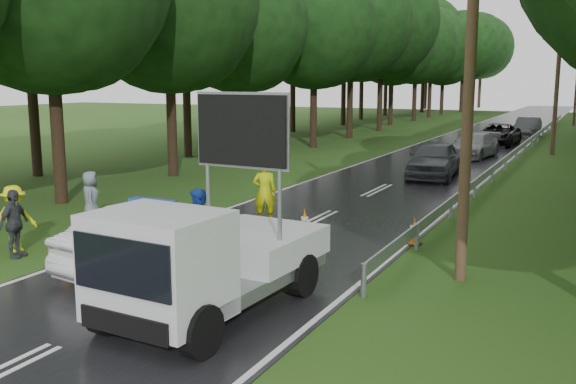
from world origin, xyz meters
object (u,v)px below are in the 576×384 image
Objects in this scene: barrier at (245,227)px; queue_car_first at (434,159)px; queue_car_fourth at (527,127)px; work_truck at (204,260)px; police_sedan at (153,238)px; officer at (265,192)px; queue_car_second at (474,145)px; queue_car_third at (498,135)px; civilian at (200,227)px.

barrier is 15.32m from queue_car_first.
work_truck is at bearing -89.45° from queue_car_fourth.
police_sedan is 0.99× the size of queue_car_first.
queue_car_first is at bearing -130.46° from officer.
queue_car_second is at bearing -86.94° from police_sedan.
police_sedan is at bearing -93.32° from queue_car_fourth.
police_sedan is 16.83m from queue_car_first.
queue_car_first reaches higher than queue_car_third.
police_sedan is at bearing -92.68° from queue_car_third.
police_sedan is at bearing -102.65° from queue_car_first.
officer is 0.42× the size of queue_car_second.
barrier is 0.58× the size of queue_car_second.
work_truck is (2.66, -1.96, 0.34)m from police_sedan.
queue_car_first is (0.75, 15.31, -0.07)m from barrier.
civilian is at bearing -86.53° from queue_car_second.
officer reaches higher than queue_car_fourth.
police_sedan reaches higher than barrier.
work_truck reaches higher than queue_car_fourth.
queue_car_fourth is at bearing 84.35° from queue_car_third.
work_truck is at bearing -93.66° from queue_car_first.
queue_car_second is 0.91× the size of queue_car_third.
officer is at bearing -94.20° from queue_car_fourth.
police_sedan reaches higher than queue_car_third.
police_sedan is 32.54m from queue_car_third.
police_sedan is at bearing -87.94° from queue_car_second.
work_truck is 7.80m from officer.
work_truck reaches higher than queue_car_second.
civilian reaches higher than queue_car_second.
officer is at bearing -106.51° from queue_car_first.
officer reaches higher than queue_car_first.
barrier is 31.08m from queue_car_third.
barrier is 1.04m from civilian.
work_truck reaches higher than officer.
queue_car_second is at bearing -126.11° from officer.
police_sedan is 0.92× the size of work_truck.
police_sedan is 0.93× the size of queue_car_third.
police_sedan is at bearing 61.76° from officer.
civilian is (0.72, -4.50, -0.07)m from officer.
work_truck is at bearing -81.86° from queue_car_second.
queue_car_second is at bearing 83.91° from queue_car_first.
civilian is (-1.98, 2.82, -0.19)m from work_truck.
work_truck is at bearing -87.97° from queue_car_third.
officer is 34.91m from queue_car_fourth.
queue_car_second is at bearing 88.99° from civilian.
police_sedan is 3.32m from work_truck.
police_sedan is 1.07× the size of queue_car_fourth.
queue_car_second is (2.59, 19.57, -0.30)m from officer.
civilian is 0.38× the size of queue_car_first.
queue_car_second is (1.87, 24.07, -0.23)m from civilian.
queue_car_second is at bearing -92.57° from queue_car_fourth.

